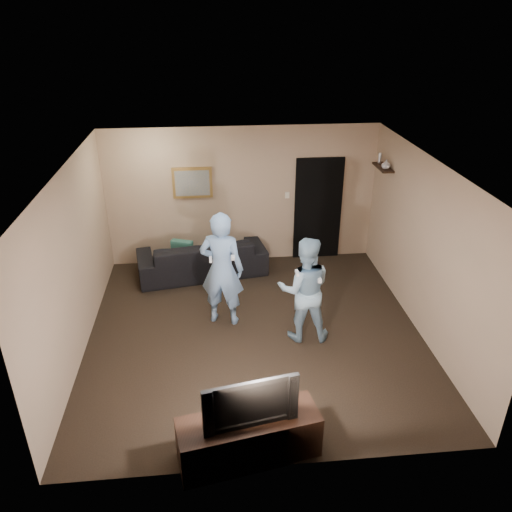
{
  "coord_description": "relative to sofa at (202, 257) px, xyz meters",
  "views": [
    {
      "loc": [
        -0.6,
        -6.28,
        4.47
      ],
      "look_at": [
        0.05,
        0.3,
        1.15
      ],
      "focal_mm": 35.0,
      "sensor_mm": 36.0,
      "label": 1
    }
  ],
  "objects": [
    {
      "name": "painting_frame",
      "position": [
        -0.11,
        0.5,
        1.26
      ],
      "size": [
        0.72,
        0.05,
        0.57
      ],
      "primitive_type": "cube",
      "color": "olive",
      "rests_on": "wall_back"
    },
    {
      "name": "wall_shelf",
      "position": [
        3.18,
        -0.18,
        1.65
      ],
      "size": [
        0.2,
        0.6,
        0.03
      ],
      "primitive_type": "cube",
      "color": "black",
      "rests_on": "wall_right"
    },
    {
      "name": "light_switch",
      "position": [
        1.64,
        0.5,
        0.96
      ],
      "size": [
        0.08,
        0.02,
        0.12
      ],
      "primitive_type": "cube",
      "color": "silver",
      "rests_on": "wall_back"
    },
    {
      "name": "sofa",
      "position": [
        0.0,
        0.0,
        0.0
      ],
      "size": [
        2.44,
        1.29,
        0.68
      ],
      "primitive_type": "imported",
      "rotation": [
        0.0,
        0.0,
        3.31
      ],
      "color": "black",
      "rests_on": "ground"
    },
    {
      "name": "doorway",
      "position": [
        2.24,
        0.49,
        0.66
      ],
      "size": [
        0.9,
        0.06,
        2.0
      ],
      "primitive_type": "cube",
      "color": "black",
      "rests_on": "ground"
    },
    {
      "name": "television",
      "position": [
        0.5,
        -4.3,
        0.48
      ],
      "size": [
        1.02,
        0.32,
        0.59
      ],
      "primitive_type": "imported",
      "rotation": [
        0.0,
        0.0,
        0.18
      ],
      "color": "black",
      "rests_on": "tv_console"
    },
    {
      "name": "ceiling",
      "position": [
        0.79,
        -1.98,
        2.26
      ],
      "size": [
        5.0,
        5.0,
        0.04
      ],
      "primitive_type": "cube",
      "color": "silver",
      "rests_on": "wall_back"
    },
    {
      "name": "wall_back",
      "position": [
        0.79,
        0.52,
        0.96
      ],
      "size": [
        5.0,
        0.04,
        2.6
      ],
      "primitive_type": "cube",
      "color": "tan",
      "rests_on": "ground"
    },
    {
      "name": "wii_player_right",
      "position": [
        1.49,
        -2.15,
        0.47
      ],
      "size": [
        0.84,
        0.69,
        1.62
      ],
      "color": "#86ABC2",
      "rests_on": "ground"
    },
    {
      "name": "wall_right",
      "position": [
        3.29,
        -1.98,
        0.96
      ],
      "size": [
        0.04,
        5.0,
        2.6
      ],
      "primitive_type": "cube",
      "color": "tan",
      "rests_on": "ground"
    },
    {
      "name": "throw_pillow",
      "position": [
        -0.35,
        0.0,
        0.14
      ],
      "size": [
        0.41,
        0.26,
        0.39
      ],
      "primitive_type": "cube",
      "rotation": [
        0.0,
        0.0,
        -0.37
      ],
      "color": "#1A4F46",
      "rests_on": "sofa"
    },
    {
      "name": "shelf_figurine",
      "position": [
        3.18,
        0.03,
        1.76
      ],
      "size": [
        0.06,
        0.06,
        0.18
      ],
      "primitive_type": "cylinder",
      "color": "silver",
      "rests_on": "wall_shelf"
    },
    {
      "name": "ground",
      "position": [
        0.79,
        -1.98,
        -0.34
      ],
      "size": [
        5.0,
        5.0,
        0.0
      ],
      "primitive_type": "plane",
      "color": "black",
      "rests_on": "ground"
    },
    {
      "name": "shelf_vase",
      "position": [
        3.18,
        -0.3,
        1.74
      ],
      "size": [
        0.19,
        0.19,
        0.16
      ],
      "primitive_type": "imported",
      "rotation": [
        0.0,
        0.0,
        -0.32
      ],
      "color": "#B2B2B7",
      "rests_on": "wall_shelf"
    },
    {
      "name": "tv_console",
      "position": [
        0.5,
        -4.3,
        -0.09
      ],
      "size": [
        1.6,
        0.77,
        0.55
      ],
      "primitive_type": "cube",
      "rotation": [
        0.0,
        0.0,
        0.18
      ],
      "color": "black",
      "rests_on": "ground"
    },
    {
      "name": "wii_player_left",
      "position": [
        0.32,
        -1.61,
        0.58
      ],
      "size": [
        0.77,
        0.61,
        1.84
      ],
      "color": "#7CA6D8",
      "rests_on": "ground"
    },
    {
      "name": "wall_front",
      "position": [
        0.79,
        -4.48,
        0.96
      ],
      "size": [
        5.0,
        0.04,
        2.6
      ],
      "primitive_type": "cube",
      "color": "tan",
      "rests_on": "ground"
    },
    {
      "name": "wall_left",
      "position": [
        -1.71,
        -1.98,
        0.96
      ],
      "size": [
        0.04,
        5.0,
        2.6
      ],
      "primitive_type": "cube",
      "color": "tan",
      "rests_on": "ground"
    },
    {
      "name": "painting_canvas",
      "position": [
        -0.11,
        0.47,
        1.26
      ],
      "size": [
        0.62,
        0.01,
        0.47
      ],
      "primitive_type": "cube",
      "color": "slate",
      "rests_on": "painting_frame"
    }
  ]
}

